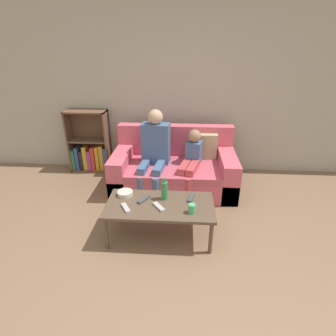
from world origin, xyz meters
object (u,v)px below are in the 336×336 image
tv_remote_0 (191,198)px  snack_bowl (125,193)px  bookshelf (91,149)px  couch (175,169)px  bottle (164,190)px  tv_remote_2 (159,207)px  tv_remote_1 (126,208)px  person_adult (155,147)px  person_child (191,160)px  coffee_table (160,207)px  tv_remote_3 (144,199)px  cup_near (192,209)px

tv_remote_0 → snack_bowl: bearing=-169.1°
tv_remote_0 → snack_bowl: 0.72m
tv_remote_0 → bookshelf: bearing=150.3°
couch → bottle: couch is taller
tv_remote_2 → tv_remote_1: bearing=151.0°
bookshelf → person_adult: 1.29m
snack_bowl → bottle: (0.44, -0.05, 0.08)m
person_child → bottle: bearing=-93.7°
tv_remote_2 → bottle: 0.20m
coffee_table → tv_remote_3: 0.19m
tv_remote_2 → coffee_table: bearing=49.3°
bookshelf → tv_remote_3: 1.92m
tv_remote_2 → bottle: bottle is taller
cup_near → tv_remote_3: cup_near is taller
coffee_table → tv_remote_1: tv_remote_1 is taller
bookshelf → person_child: (1.62, -0.64, 0.13)m
couch → tv_remote_2: (-0.11, -1.20, 0.14)m
tv_remote_2 → tv_remote_3: bearing=107.1°
tv_remote_3 → coffee_table: bearing=10.8°
coffee_table → bookshelf: bearing=128.4°
coffee_table → tv_remote_3: size_ratio=6.55×
tv_remote_2 → snack_bowl: bearing=114.2°
couch → bottle: 1.06m
tv_remote_2 → snack_bowl: snack_bowl is taller
bookshelf → tv_remote_3: size_ratio=5.78×
cup_near → tv_remote_2: bearing=168.6°
bookshelf → snack_bowl: bearing=-58.8°
person_adult → bookshelf: bearing=159.3°
bottle → bookshelf: bearing=131.1°
coffee_table → tv_remote_0: (0.32, 0.13, 0.05)m
snack_bowl → tv_remote_1: bearing=-76.6°
tv_remote_1 → cup_near: bearing=-32.3°
person_adult → cup_near: 1.29m
coffee_table → snack_bowl: 0.43m
person_adult → couch: bearing=24.8°
person_adult → tv_remote_3: size_ratio=6.60×
cup_near → coffee_table: bearing=158.0°
person_adult → person_child: bearing=-0.7°
person_child → tv_remote_1: size_ratio=5.04×
person_adult → snack_bowl: bearing=-98.1°
tv_remote_1 → bookshelf: bearing=88.7°
bookshelf → tv_remote_1: bookshelf is taller
coffee_table → bottle: bottle is taller
person_child → tv_remote_0: (-0.01, -0.85, -0.08)m
person_adult → tv_remote_2: person_adult is taller
couch → cup_near: 1.30m
bookshelf → tv_remote_1: 1.98m
couch → person_adult: size_ratio=1.51×
bookshelf → person_child: bearing=-21.7°
tv_remote_3 → bottle: bottle is taller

